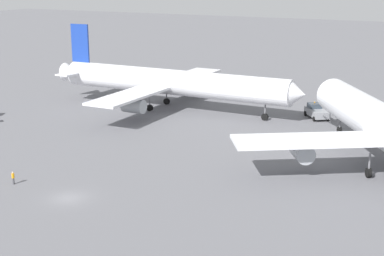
# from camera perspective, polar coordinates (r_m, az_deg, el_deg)

# --- Properties ---
(ground_plane) EXTENTS (600.00, 600.00, 0.00)m
(ground_plane) POSITION_cam_1_polar(r_m,az_deg,el_deg) (70.80, -12.29, -6.92)
(ground_plane) COLOR slate
(airliner_at_gate_left) EXTENTS (54.55, 43.69, 16.19)m
(airliner_at_gate_left) POSITION_cam_1_polar(r_m,az_deg,el_deg) (113.55, -2.19, 4.61)
(airliner_at_gate_left) COLOR silver
(airliner_at_gate_left) RESTS_ON ground
(pushback_tug) EXTENTS (7.01, 8.18, 2.91)m
(pushback_tug) POSITION_cam_1_polar(r_m,az_deg,el_deg) (109.68, 12.45, 1.63)
(pushback_tug) COLOR gray
(pushback_tug) RESTS_ON ground
(ground_crew_marshaller_foreground) EXTENTS (0.48, 0.36, 1.70)m
(ground_crew_marshaller_foreground) POSITION_cam_1_polar(r_m,az_deg,el_deg) (76.88, -17.58, -4.80)
(ground_crew_marshaller_foreground) COLOR #4C4C51
(ground_crew_marshaller_foreground) RESTS_ON ground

